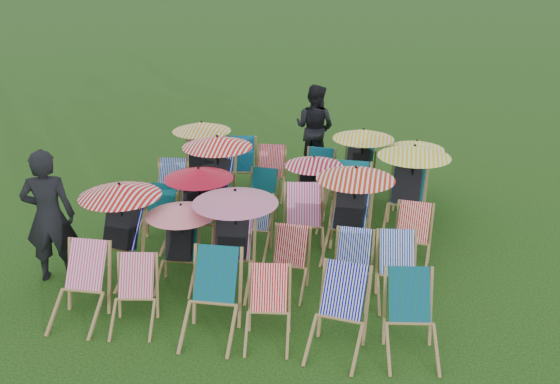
% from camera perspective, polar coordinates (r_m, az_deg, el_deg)
% --- Properties ---
extents(ground, '(100.00, 100.00, 0.00)m').
position_cam_1_polar(ground, '(9.71, -0.72, -5.56)').
color(ground, black).
rests_on(ground, ground).
extents(deckchair_0, '(0.64, 0.88, 0.94)m').
position_cam_1_polar(deckchair_0, '(8.27, -17.93, -8.28)').
color(deckchair_0, olive).
rests_on(deckchair_0, ground).
extents(deckchair_1, '(0.68, 0.85, 0.83)m').
position_cam_1_polar(deckchair_1, '(8.00, -13.25, -9.23)').
color(deckchair_1, olive).
rests_on(deckchair_1, ground).
extents(deckchair_2, '(0.69, 0.94, 1.00)m').
position_cam_1_polar(deckchair_2, '(7.62, -6.34, -9.71)').
color(deckchair_2, olive).
rests_on(deckchair_2, ground).
extents(deckchair_3, '(0.65, 0.84, 0.84)m').
position_cam_1_polar(deckchair_3, '(7.53, -1.12, -10.69)').
color(deckchair_3, olive).
rests_on(deckchair_3, ground).
extents(deckchair_4, '(0.75, 0.96, 0.95)m').
position_cam_1_polar(deckchair_4, '(7.36, 5.32, -11.14)').
color(deckchair_4, olive).
rests_on(deckchair_4, ground).
extents(deckchair_5, '(0.74, 0.94, 0.93)m').
position_cam_1_polar(deckchair_5, '(7.42, 11.95, -11.37)').
color(deckchair_5, olive).
rests_on(deckchair_5, ground).
extents(deckchair_6, '(1.15, 1.23, 1.36)m').
position_cam_1_polar(deckchair_6, '(9.10, -14.75, -3.24)').
color(deckchair_6, olive).
rests_on(deckchair_6, ground).
extents(deckchair_7, '(0.97, 1.03, 1.15)m').
position_cam_1_polar(deckchair_7, '(8.74, -9.25, -4.67)').
color(deckchair_7, olive).
rests_on(deckchair_7, ground).
extents(deckchair_8, '(1.17, 1.23, 1.39)m').
position_cam_1_polar(deckchair_8, '(8.53, -4.47, -4.19)').
color(deckchair_8, olive).
rests_on(deckchair_8, ground).
extents(deckchair_9, '(0.57, 0.79, 0.83)m').
position_cam_1_polar(deckchair_9, '(8.53, 0.71, -6.53)').
color(deckchair_9, olive).
rests_on(deckchair_9, ground).
extents(deckchair_10, '(0.60, 0.81, 0.85)m').
position_cam_1_polar(deckchair_10, '(8.44, 6.53, -6.93)').
color(deckchair_10, olive).
rests_on(deckchair_10, ground).
extents(deckchair_11, '(0.68, 0.88, 0.88)m').
position_cam_1_polar(deckchair_11, '(8.42, 10.76, -7.18)').
color(deckchair_11, olive).
rests_on(deckchair_11, ground).
extents(deckchair_12, '(0.66, 0.86, 0.88)m').
position_cam_1_polar(deckchair_12, '(10.00, -11.40, -2.37)').
color(deckchair_12, olive).
rests_on(deckchair_12, ground).
extents(deckchair_13, '(1.07, 1.16, 1.26)m').
position_cam_1_polar(deckchair_13, '(9.74, -7.62, -1.33)').
color(deckchair_13, olive).
rests_on(deckchair_13, ground).
extents(deckchair_14, '(0.57, 0.79, 0.85)m').
position_cam_1_polar(deckchair_14, '(9.55, -2.55, -3.23)').
color(deckchair_14, olive).
rests_on(deckchair_14, ground).
extents(deckchair_15, '(0.81, 1.02, 1.00)m').
position_cam_1_polar(deckchair_15, '(9.49, 2.19, -2.88)').
color(deckchair_15, olive).
rests_on(deckchair_15, ground).
extents(deckchair_16, '(1.18, 1.24, 1.39)m').
position_cam_1_polar(deckchair_16, '(9.39, 6.39, -1.73)').
color(deckchair_16, olive).
rests_on(deckchair_16, ground).
extents(deckchair_17, '(0.66, 0.86, 0.88)m').
position_cam_1_polar(deckchair_17, '(9.35, 11.92, -4.21)').
color(deckchair_17, olive).
rests_on(deckchair_17, ground).
extents(deckchair_18, '(0.67, 0.88, 0.89)m').
position_cam_1_polar(deckchair_18, '(11.10, -10.08, 0.26)').
color(deckchair_18, olive).
rests_on(deckchair_18, ground).
extents(deckchair_19, '(1.20, 1.26, 1.42)m').
position_cam_1_polar(deckchair_19, '(10.77, -6.09, 1.53)').
color(deckchair_19, olive).
rests_on(deckchair_19, ground).
extents(deckchair_20, '(0.62, 0.82, 0.85)m').
position_cam_1_polar(deckchair_20, '(10.61, -1.87, -0.57)').
color(deckchair_20, olive).
rests_on(deckchair_20, ground).
extents(deckchair_21, '(0.98, 1.03, 1.16)m').
position_cam_1_polar(deckchair_21, '(10.49, 2.73, 0.25)').
color(deckchair_21, olive).
rests_on(deckchair_21, ground).
extents(deckchair_22, '(0.68, 0.94, 1.01)m').
position_cam_1_polar(deckchair_22, '(10.47, 6.44, -0.53)').
color(deckchair_22, olive).
rests_on(deckchair_22, ground).
extents(deckchair_23, '(1.19, 1.26, 1.42)m').
position_cam_1_polar(deckchair_23, '(10.46, 11.64, 0.54)').
color(deckchair_23, olive).
rests_on(deckchair_23, ground).
extents(deckchair_24, '(1.11, 1.21, 1.32)m').
position_cam_1_polar(deckchair_24, '(12.02, -7.34, 3.37)').
color(deckchair_24, olive).
rests_on(deckchair_24, ground).
extents(deckchair_25, '(0.80, 1.02, 1.02)m').
position_cam_1_polar(deckchair_25, '(11.79, -3.80, 2.17)').
color(deckchair_25, olive).
rests_on(deckchair_25, ground).
extents(deckchair_26, '(0.66, 0.87, 0.90)m').
position_cam_1_polar(deckchair_26, '(11.67, -0.95, 1.70)').
color(deckchair_26, olive).
rests_on(deckchair_26, ground).
extents(deckchair_27, '(0.68, 0.88, 0.90)m').
position_cam_1_polar(deckchair_27, '(11.53, 3.34, 1.40)').
color(deckchair_27, olive).
rests_on(deckchair_27, ground).
extents(deckchair_28, '(1.12, 1.18, 1.33)m').
position_cam_1_polar(deckchair_28, '(11.52, 7.20, 2.59)').
color(deckchair_28, olive).
rests_on(deckchair_28, ground).
extents(deckchair_29, '(1.00, 1.05, 1.18)m').
position_cam_1_polar(deckchair_29, '(11.51, 11.96, 1.85)').
color(deckchair_29, olive).
rests_on(deckchair_29, ground).
extents(person_left, '(0.81, 0.65, 1.93)m').
position_cam_1_polar(person_left, '(9.16, -20.38, -2.08)').
color(person_left, black).
rests_on(person_left, ground).
extents(person_rear, '(1.06, 0.94, 1.81)m').
position_cam_1_polar(person_rear, '(12.98, 3.18, 5.89)').
color(person_rear, black).
rests_on(person_rear, ground).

